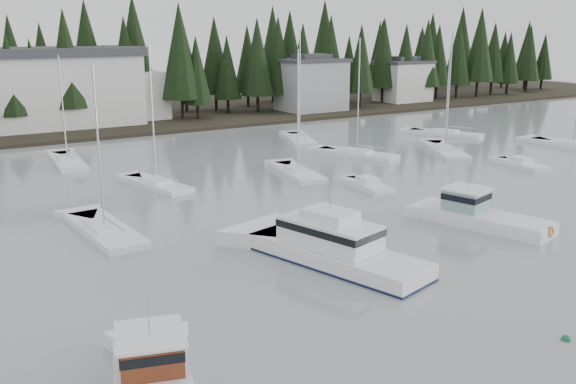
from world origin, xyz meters
name	(u,v)px	position (x,y,z in m)	size (l,w,h in m)	color
far_shore_land	(65,115)	(0.00, 97.00, 0.00)	(240.00, 54.00, 1.00)	black
conifer_treeline	(82,124)	(0.00, 86.00, 0.00)	(200.00, 22.00, 20.00)	black
house_east_a	(311,84)	(36.00, 78.00, 4.90)	(10.60, 8.48, 9.25)	#999EA0
house_east_b	(403,80)	(58.00, 80.00, 4.40)	(9.54, 7.42, 8.25)	silver
harbor_inn	(65,88)	(-2.96, 82.34, 5.78)	(29.50, 11.50, 10.90)	silver
cabin_cruiser_center	(335,251)	(-1.75, 18.64, 0.78)	(6.84, 12.70, 5.21)	white
lobster_boat_teal	(482,218)	(12.03, 19.17, 0.61)	(5.56, 9.68, 5.09)	white
sailboat_0	(298,174)	(9.35, 40.34, 0.07)	(4.43, 9.41, 12.75)	white
sailboat_1	(300,141)	(19.63, 56.02, 0.08)	(5.85, 9.47, 14.50)	white
sailboat_2	(68,163)	(-8.80, 57.72, 0.06)	(3.60, 10.49, 11.92)	white
sailboat_3	(573,147)	(45.62, 35.14, 0.05)	(3.59, 10.97, 11.54)	white
sailboat_4	(105,233)	(-12.27, 31.94, 0.06)	(3.50, 10.01, 12.43)	white
sailboat_5	(445,135)	(38.83, 49.71, 0.06)	(6.80, 9.99, 12.26)	white
sailboat_6	(445,152)	(30.25, 41.07, 0.07)	(7.60, 10.77, 14.41)	white
sailboat_9	(357,155)	(20.12, 44.75, 0.07)	(6.17, 9.86, 13.58)	white
sailboat_10	(156,186)	(-4.32, 43.02, 0.08)	(4.28, 8.89, 13.30)	white
runabout_1	(367,187)	(11.90, 32.52, 0.13)	(2.82, 6.18, 1.42)	white
runabout_2	(521,166)	(31.25, 31.19, 0.13)	(3.10, 6.66, 1.42)	white
mooring_buoy_green	(566,340)	(1.65, 4.67, 0.00)	(0.47, 0.47, 0.47)	#145933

